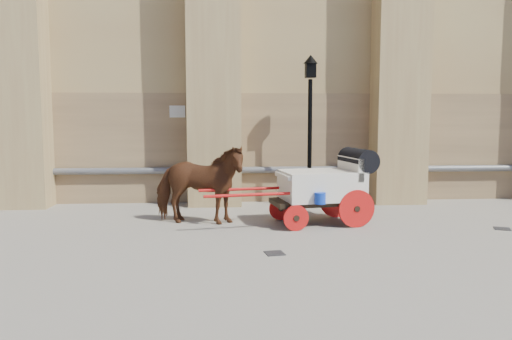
{
  "coord_description": "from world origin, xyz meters",
  "views": [
    {
      "loc": [
        -0.85,
        -9.72,
        2.39
      ],
      "look_at": [
        -0.07,
        1.12,
        1.2
      ],
      "focal_mm": 35.0,
      "sensor_mm": 36.0,
      "label": 1
    }
  ],
  "objects": [
    {
      "name": "street_lamp",
      "position": [
        1.47,
        3.11,
        2.11
      ],
      "size": [
        0.37,
        0.37,
        3.94
      ],
      "color": "black",
      "rests_on": "ground"
    },
    {
      "name": "horse",
      "position": [
        -1.32,
        1.2,
        0.88
      ],
      "size": [
        2.23,
        1.35,
        1.76
      ],
      "primitive_type": "imported",
      "rotation": [
        0.0,
        0.0,
        1.37
      ],
      "color": "brown",
      "rests_on": "ground"
    },
    {
      "name": "drain_grate_near",
      "position": [
        0.08,
        -1.3,
        0.01
      ],
      "size": [
        0.37,
        0.37,
        0.01
      ],
      "primitive_type": "cube",
      "rotation": [
        0.0,
        0.0,
        0.17
      ],
      "color": "black",
      "rests_on": "ground"
    },
    {
      "name": "ground",
      "position": [
        0.0,
        0.0,
        0.0
      ],
      "size": [
        90.0,
        90.0,
        0.0
      ],
      "primitive_type": "plane",
      "color": "slate",
      "rests_on": "ground"
    },
    {
      "name": "drain_grate_far",
      "position": [
        5.1,
        0.24,
        0.01
      ],
      "size": [
        0.42,
        0.42,
        0.01
      ],
      "primitive_type": "cube",
      "rotation": [
        0.0,
        0.0,
        -0.4
      ],
      "color": "black",
      "rests_on": "ground"
    },
    {
      "name": "carriage",
      "position": [
        1.5,
        1.08,
        0.9
      ],
      "size": [
        3.91,
        1.62,
        1.66
      ],
      "rotation": [
        0.0,
        0.0,
        0.17
      ],
      "color": "black",
      "rests_on": "ground"
    }
  ]
}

